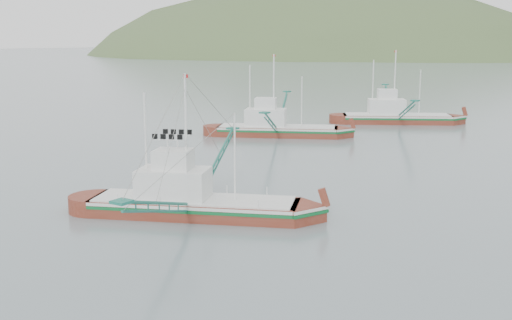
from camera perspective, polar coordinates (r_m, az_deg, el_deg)
The scene contains 5 objects.
ground at distance 38.29m, azimuth -4.92°, elevation -6.12°, with size 1200.00×1200.00×0.00m, color slate.
main_boat at distance 40.63m, azimuth -5.70°, elevation -2.25°, with size 13.54×22.85×9.70m.
bg_boat_left at distance 73.80m, azimuth 1.85°, elevation 3.73°, with size 14.36×23.55×10.09m.
bg_boat_far at distance 86.96m, azimuth 12.39°, elevation 4.62°, with size 16.42×23.75×10.36m.
headland_left at distance 438.60m, azimuth 5.55°, elevation 9.27°, with size 448.00×308.00×210.00m, color #435A2E.
Camera 1 is at (22.62, -28.84, 11.10)m, focal length 45.00 mm.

